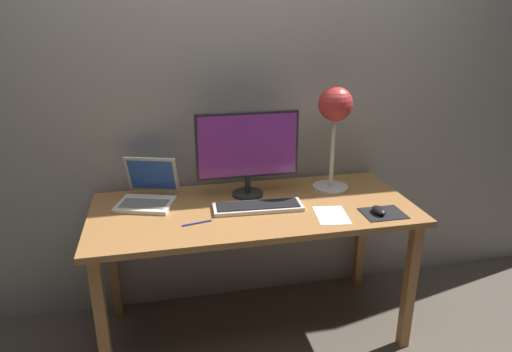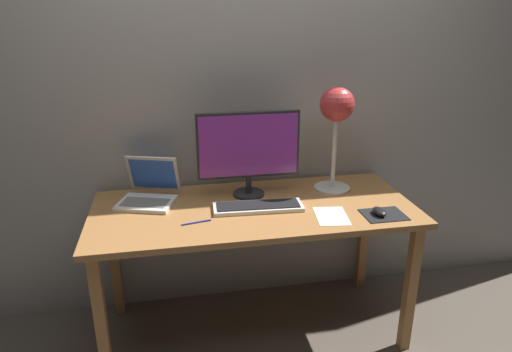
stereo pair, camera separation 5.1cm
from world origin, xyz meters
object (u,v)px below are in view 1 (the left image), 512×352
Objects in this scene: desk_lamp at (335,113)px; pen at (197,223)px; keyboard_main at (258,207)px; laptop at (148,190)px; monitor at (248,148)px; mouse at (379,210)px.

pen is at bearing -159.45° from desk_lamp.
laptop is (-0.52, 0.21, 0.05)m from keyboard_main.
laptop is at bearing 157.95° from keyboard_main.
monitor is 0.71m from mouse.
monitor reaches higher than keyboard_main.
keyboard_main is 4.65× the size of mouse.
mouse reaches higher than pen.
monitor is at bearing -3.18° from laptop.
desk_lamp is at bearing -0.27° from monitor.
pen is (0.21, -0.31, -0.06)m from laptop.
pen is (-0.76, -0.28, -0.42)m from desk_lamp.
keyboard_main is 1.30× the size of laptop.
keyboard_main is 0.80× the size of desk_lamp.
laptop reaches higher than pen.
monitor is 0.95× the size of desk_lamp.
pen is (-0.87, 0.08, -0.02)m from mouse.
pen is at bearing -161.75° from keyboard_main.
desk_lamp is (0.46, -0.00, 0.16)m from monitor.
keyboard_main is at bearing -157.88° from desk_lamp.
keyboard_main is 0.58m from mouse.
keyboard_main is at bearing -22.05° from laptop.
monitor reaches higher than pen.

